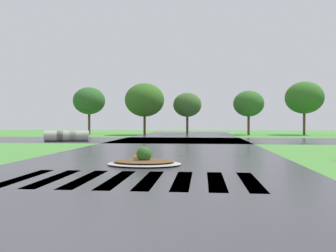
{
  "coord_description": "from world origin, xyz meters",
  "views": [
    {
      "loc": [
        1.88,
        -3.94,
        1.6
      ],
      "look_at": [
        0.29,
        12.45,
        1.38
      ],
      "focal_mm": 37.9,
      "sensor_mm": 36.0,
      "label": 1
    }
  ],
  "objects": [
    {
      "name": "drainage_pipe_stack",
      "position": [
        -8.8,
        23.19,
        0.43
      ],
      "size": [
        3.51,
        1.69,
        0.86
      ],
      "color": "#9E9B93",
      "rests_on": "ground"
    },
    {
      "name": "traffic_cone",
      "position": [
        -0.59,
        9.26,
        0.24
      ],
      "size": [
        0.36,
        0.36,
        0.51
      ],
      "color": "orange",
      "rests_on": "ground"
    },
    {
      "name": "asphalt_cross_road",
      "position": [
        0.0,
        25.93,
        0.0
      ],
      "size": [
        90.0,
        9.83,
        0.01
      ],
      "primitive_type": "cube",
      "color": "#35353A",
      "rests_on": "ground"
    },
    {
      "name": "background_treeline",
      "position": [
        5.87,
        37.88,
        3.97
      ],
      "size": [
        37.34,
        6.57,
        6.24
      ],
      "color": "#4C3823",
      "rests_on": "ground"
    },
    {
      "name": "median_island",
      "position": [
        -0.22,
        8.77,
        0.14
      ],
      "size": [
        2.7,
        2.0,
        0.68
      ],
      "color": "#9E9B93",
      "rests_on": "ground"
    },
    {
      "name": "crosswalk_stripes",
      "position": [
        0.0,
        5.59,
        0.0
      ],
      "size": [
        6.75,
        3.24,
        0.01
      ],
      "color": "white",
      "rests_on": "ground"
    },
    {
      "name": "asphalt_roadway",
      "position": [
        0.0,
        10.0,
        0.0
      ],
      "size": [
        10.93,
        80.0,
        0.01
      ],
      "primitive_type": "cube",
      "color": "#35353A",
      "rests_on": "ground"
    }
  ]
}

